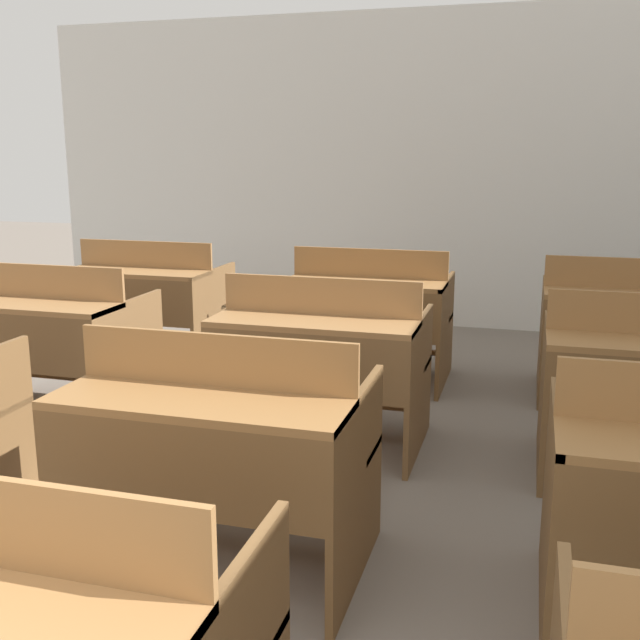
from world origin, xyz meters
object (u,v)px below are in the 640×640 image
bench_second_center (219,449)px  bench_back_left (148,300)px  bench_back_right (629,328)px  bench_third_center (321,360)px  bench_back_center (369,313)px  bench_third_left (48,339)px

bench_second_center → bench_back_left: bearing=123.5°
bench_back_left → bench_back_right: same height
bench_third_center → bench_back_center: size_ratio=1.00×
bench_back_left → bench_back_right: (3.41, 0.00, 0.00)m
bench_second_center → bench_back_center: size_ratio=1.00×
bench_third_center → bench_back_left: (-1.72, 1.25, 0.00)m
bench_back_center → bench_back_right: same height
bench_second_center → bench_back_right: same height
bench_back_left → bench_back_center: (1.72, 0.01, 0.00)m
bench_back_center → bench_back_right: bearing=-0.1°
bench_third_left → bench_back_right: bearing=20.2°
bench_back_center → bench_back_right: size_ratio=1.00×
bench_back_right → bench_back_left: bearing=-179.9°
bench_second_center → bench_back_left: 3.07m
bench_back_center → bench_second_center: bearing=-90.5°
bench_third_left → bench_back_left: 1.25m
bench_back_left → bench_back_right: size_ratio=1.00×
bench_back_left → bench_back_center: 1.72m
bench_third_center → bench_back_left: 2.13m
bench_back_center → bench_back_right: 1.70m
bench_third_center → bench_third_left: bearing=-179.9°
bench_back_left → bench_third_center: bearing=-35.9°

